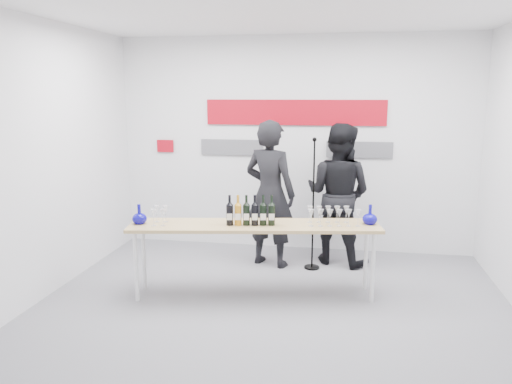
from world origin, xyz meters
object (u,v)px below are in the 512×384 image
(tasting_table, at_px, (254,229))
(presenter_left, at_px, (270,194))
(presenter_right, at_px, (338,194))
(mic_stand, at_px, (313,230))

(tasting_table, relative_size, presenter_left, 1.46)
(presenter_left, relative_size, presenter_right, 1.03)
(tasting_table, relative_size, presenter_right, 1.50)
(tasting_table, bearing_deg, presenter_right, 46.35)
(presenter_left, bearing_deg, presenter_right, -143.92)
(presenter_left, distance_m, mic_stand, 0.71)
(tasting_table, xyz_separation_m, presenter_left, (0.02, 1.03, 0.19))
(presenter_left, height_order, mic_stand, presenter_left)
(presenter_right, relative_size, mic_stand, 1.09)
(presenter_right, bearing_deg, mic_stand, 68.81)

